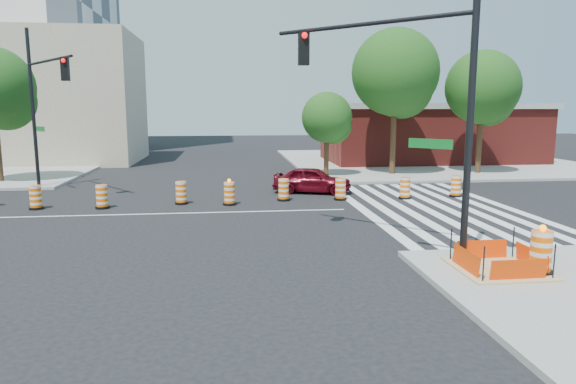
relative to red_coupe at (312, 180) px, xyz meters
name	(u,v)px	position (x,y,z in m)	size (l,w,h in m)	color
ground	(177,213)	(-6.38, -4.46, -0.67)	(120.00, 120.00, 0.00)	black
sidewalk_ne	(428,161)	(11.62, 13.54, -0.60)	(22.00, 22.00, 0.15)	gray
crosswalk_east	(433,207)	(4.57, -4.46, -0.66)	(6.75, 13.50, 0.01)	silver
lane_centerline	(177,213)	(-6.38, -4.46, -0.67)	(14.00, 0.12, 0.01)	silver
excavation_pit	(499,267)	(2.62, -13.46, -0.45)	(2.20, 2.20, 0.90)	tan
brick_storefront	(430,133)	(11.62, 13.54, 1.65)	(16.50, 8.50, 4.60)	maroon
beige_midrise	(46,99)	(-18.38, 17.54, 4.33)	(14.00, 10.00, 10.00)	tan
red_coupe	(312,180)	(0.00, 0.00, 0.00)	(1.58, 3.93, 1.34)	#560713
signal_pole_se	(409,76)	(0.78, -11.40, 4.48)	(4.65, 4.54, 8.41)	black
signal_pole_nw	(42,93)	(-13.36, 1.74, 4.34)	(3.66, 5.14, 8.17)	black
pit_drum	(541,254)	(3.48, -13.88, 0.01)	(0.64, 0.64, 1.27)	black
tree_north_c	(327,120)	(1.85, 5.63, 2.85)	(3.14, 3.08, 5.24)	#382314
tree_north_d	(396,77)	(6.19, 5.98, 5.47)	(5.37, 5.37, 9.14)	#382314
tree_north_e	(483,92)	(11.84, 5.81, 4.62)	(4.63, 4.63, 7.88)	#382314
median_drum_2	(36,198)	(-12.41, -2.85, -0.19)	(0.60, 0.60, 1.02)	black
median_drum_3	(102,197)	(-9.65, -3.01, -0.19)	(0.60, 0.60, 1.02)	black
median_drum_4	(181,194)	(-6.36, -2.36, -0.19)	(0.60, 0.60, 1.02)	black
median_drum_5	(229,194)	(-4.21, -2.83, -0.18)	(0.60, 0.60, 1.18)	black
median_drum_6	(284,190)	(-1.70, -2.04, -0.19)	(0.60, 0.60, 1.02)	black
median_drum_7	(340,190)	(0.98, -2.17, -0.19)	(0.60, 0.60, 1.02)	black
median_drum_8	(405,189)	(4.08, -2.27, -0.19)	(0.60, 0.60, 1.02)	black
median_drum_9	(456,187)	(6.74, -1.99, -0.19)	(0.60, 0.60, 1.02)	black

